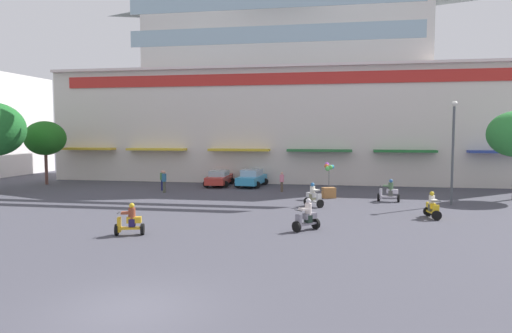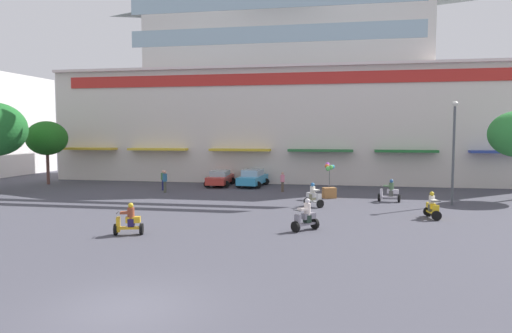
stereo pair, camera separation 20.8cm
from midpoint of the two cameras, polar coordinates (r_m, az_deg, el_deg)
ground_plane at (r=25.44m, az=-2.28°, el=-6.47°), size 128.00×128.00×0.00m
colonial_building at (r=47.44m, az=3.84°, el=8.86°), size 43.80×15.47×19.74m
plaza_tree_0 at (r=45.56m, az=-24.10°, el=3.17°), size 3.53×3.68×5.66m
parked_car_0 at (r=40.65m, az=-4.27°, el=-1.40°), size 2.32×4.42×1.35m
parked_car_1 at (r=40.12m, az=-0.27°, el=-1.40°), size 2.53×4.39×1.49m
scooter_rider_0 at (r=27.41m, az=20.96°, el=-4.69°), size 0.75×1.51×1.46m
scooter_rider_1 at (r=32.79m, az=16.21°, el=-3.06°), size 1.53×0.82×1.53m
scooter_rider_3 at (r=22.63m, az=6.36°, el=-6.22°), size 1.34×1.36×1.56m
scooter_rider_5 at (r=29.70m, az=7.26°, el=-3.68°), size 1.32×1.29×1.52m
scooter_rider_6 at (r=22.34m, az=-15.03°, el=-6.52°), size 1.40×0.87×1.49m
pedestrian_0 at (r=38.20m, az=-11.14°, el=-1.50°), size 0.41×0.41×1.63m
pedestrian_1 at (r=36.58m, az=3.43°, el=-1.73°), size 0.43×0.43×1.57m
pedestrian_2 at (r=36.78m, az=-10.93°, el=-1.64°), size 0.37×0.37×1.71m
streetlamp_near at (r=32.40m, az=23.21°, el=2.46°), size 0.40×0.40×6.67m
balloon_vendor_cart at (r=33.60m, az=9.14°, el=-2.11°), size 1.06×0.90×2.54m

